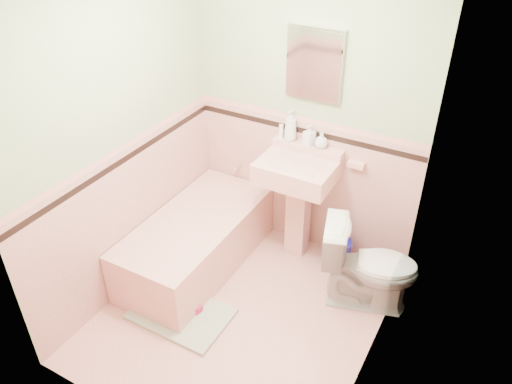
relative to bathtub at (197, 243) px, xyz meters
The scene contains 31 objects.
floor 0.75m from the bathtub, 27.65° to the right, with size 2.20×2.20×0.00m, color #E9A399.
wall_back 1.43m from the bathtub, 50.71° to the left, with size 2.50×2.50×0.00m, color beige.
wall_front 1.87m from the bathtub, 66.22° to the right, with size 2.50×2.50×0.00m, color beige.
wall_left 1.14m from the bathtub, 138.27° to the right, with size 2.50×2.50×0.00m, color beige.
wall_right 1.95m from the bathtub, 11.45° to the right, with size 2.50×2.50×0.00m, color beige.
wainscot_back 1.05m from the bathtub, 50.27° to the left, with size 2.00×2.00×0.00m, color #ECA89E.
wainscot_front 1.60m from the bathtub, 66.05° to the right, with size 2.00×2.00×0.00m, color #ECA89E.
wainscot_left 0.61m from the bathtub, 137.33° to the right, with size 2.20×2.20×0.00m, color #ECA89E.
wainscot_right 1.69m from the bathtub, 11.53° to the right, with size 2.20×2.20×0.00m, color #ECA89E.
accent_back 1.33m from the bathtub, 50.04° to the left, with size 2.00×2.00×0.00m, color black.
accent_front 1.79m from the bathtub, 65.95° to the right, with size 2.00×2.00×0.00m, color black.
accent_left 1.02m from the bathtub, 136.85° to the right, with size 2.20×2.20×0.00m, color black.
accent_right 1.87m from the bathtub, 11.57° to the right, with size 2.20×2.20×0.00m, color black.
cap_back 1.40m from the bathtub, 50.04° to the left, with size 2.00×2.00×0.00m, color pink.
cap_front 1.84m from the bathtub, 65.95° to the right, with size 2.00×2.00×0.00m, color pink.
cap_left 1.11m from the bathtub, 136.85° to the right, with size 2.20×2.20×0.00m, color pink.
cap_right 1.92m from the bathtub, 11.57° to the right, with size 2.20×2.20×0.00m, color pink.
bathtub is the anchor object (origin of this frame).
tub_faucet 0.83m from the bathtub, 90.00° to the left, with size 0.04×0.04×0.12m, color silver.
sink 0.90m from the bathtub, 37.93° to the left, with size 0.61×0.50×0.97m, color #E49C92, non-canonical shape.
sink_faucet 1.20m from the bathtub, 44.58° to the left, with size 0.02×0.02×0.10m, color silver.
medicine_cabinet 1.78m from the bathtub, 47.42° to the left, with size 0.45×0.04×0.56m, color white.
soap_dish 1.51m from the bathtub, 33.57° to the left, with size 0.13×0.08×0.04m, color #E49C92.
soap_bottle_left 1.29m from the bathtub, 53.88° to the left, with size 0.10×0.10×0.27m, color #B2B2B2.
soap_bottle_mid 1.33m from the bathtub, 45.91° to the left, with size 0.08×0.08×0.17m, color #B2B2B2.
soap_bottle_right 1.38m from the bathtub, 41.78° to the left, with size 0.11×0.11×0.14m, color #B2B2B2.
tube 1.20m from the bathtub, 58.69° to the left, with size 0.04×0.04×0.12m, color white.
toilet 1.47m from the bathtub, 10.84° to the left, with size 0.42×0.73×0.75m, color white.
bucket 1.24m from the bathtub, 29.98° to the left, with size 0.23×0.23×0.23m, color #1819B7, non-canonical shape.
bath_mat 0.65m from the bathtub, 67.99° to the right, with size 0.75×0.50×0.03m, color #95A58A.
shoe 0.60m from the bathtub, 58.87° to the right, with size 0.15×0.07×0.06m, color #BF1E59.
Camera 1 is at (1.46, -2.38, 2.98)m, focal length 35.41 mm.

